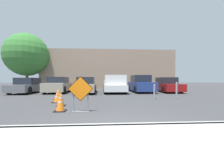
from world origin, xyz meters
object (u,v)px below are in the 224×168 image
(parked_car_second, at_px, (58,85))
(parked_car_fourth, at_px, (141,84))
(traffic_cone_second, at_px, (61,99))
(parked_car_nearest, at_px, (28,86))
(parked_car_fifth, at_px, (166,85))
(road_closed_sign, at_px, (81,92))
(traffic_cone_nearest, at_px, (60,102))
(traffic_cone_fourth, at_px, (58,94))
(bollard_second, at_px, (177,90))
(traffic_cone_third, at_px, (57,97))
(pickup_truck, at_px, (114,85))
(parked_car_third, at_px, (86,86))
(bollard_nearest, at_px, (154,91))

(parked_car_second, distance_m, parked_car_fourth, 7.93)
(traffic_cone_second, xyz_separation_m, parked_car_second, (-2.20, 7.36, 0.35))
(traffic_cone_second, xyz_separation_m, parked_car_nearest, (-4.84, 7.03, 0.31))
(parked_car_second, height_order, parked_car_fifth, parked_car_second)
(road_closed_sign, relative_size, traffic_cone_nearest, 1.90)
(parked_car_nearest, xyz_separation_m, parked_car_fifth, (13.22, 0.49, 0.02))
(traffic_cone_fourth, bearing_deg, parked_car_fourth, 37.83)
(parked_car_second, height_order, bollard_second, parked_car_second)
(traffic_cone_third, bearing_deg, pickup_truck, 59.34)
(road_closed_sign, distance_m, parked_car_fourth, 9.96)
(traffic_cone_second, distance_m, parked_car_second, 7.69)
(traffic_cone_nearest, height_order, parked_car_fourth, parked_car_fourth)
(parked_car_nearest, bearing_deg, pickup_truck, -176.73)
(parked_car_third, height_order, parked_car_fourth, parked_car_fourth)
(parked_car_third, bearing_deg, traffic_cone_third, 80.19)
(parked_car_second, bearing_deg, parked_car_nearest, 5.75)
(parked_car_second, bearing_deg, bollard_nearest, 142.18)
(bollard_second, bearing_deg, traffic_cone_second, -163.48)
(road_closed_sign, xyz_separation_m, parked_car_nearest, (-5.94, 8.41, -0.10))
(parked_car_nearest, distance_m, pickup_truck, 7.93)
(parked_car_nearest, distance_m, bollard_nearest, 11.19)
(traffic_cone_fourth, xyz_separation_m, parked_car_third, (1.23, 4.54, 0.33))
(parked_car_second, bearing_deg, bollard_second, 146.89)
(traffic_cone_fourth, distance_m, parked_car_fifth, 10.52)
(road_closed_sign, relative_size, parked_car_fourth, 0.31)
(bollard_second, bearing_deg, pickup_truck, 123.76)
(parked_car_second, bearing_deg, traffic_cone_fourth, 104.45)
(parked_car_fourth, xyz_separation_m, bollard_second, (0.82, -5.50, -0.19))
(pickup_truck, xyz_separation_m, parked_car_fifth, (5.29, 0.40, -0.07))
(traffic_cone_fourth, xyz_separation_m, parked_car_second, (-1.41, 4.98, 0.34))
(parked_car_fifth, distance_m, bollard_nearest, 6.46)
(road_closed_sign, relative_size, traffic_cone_third, 2.25)
(pickup_truck, relative_size, parked_car_fifth, 1.18)
(parked_car_third, distance_m, pickup_truck, 2.65)
(traffic_cone_nearest, xyz_separation_m, bollard_nearest, (4.84, 3.13, 0.15))
(traffic_cone_fourth, xyz_separation_m, parked_car_fourth, (6.52, 5.06, 0.40))
(parked_car_second, height_order, pickup_truck, pickup_truck)
(traffic_cone_second, bearing_deg, bollard_second, 16.52)
(traffic_cone_fourth, bearing_deg, parked_car_fifth, 29.30)
(traffic_cone_second, relative_size, parked_car_fifth, 0.15)
(traffic_cone_nearest, relative_size, pickup_truck, 0.13)
(road_closed_sign, xyz_separation_m, traffic_cone_nearest, (-0.81, 0.19, -0.39))
(parked_car_second, bearing_deg, parked_car_fifth, 179.54)
(pickup_truck, relative_size, bollard_second, 5.11)
(traffic_cone_third, height_order, bollard_second, bollard_second)
(traffic_cone_nearest, bearing_deg, parked_car_fifth, 47.13)
(traffic_cone_third, bearing_deg, bollard_second, 6.93)
(bollard_nearest, bearing_deg, bollard_second, 0.00)
(traffic_cone_fourth, relative_size, parked_car_nearest, 0.17)
(parked_car_fourth, bearing_deg, parked_car_nearest, 1.41)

